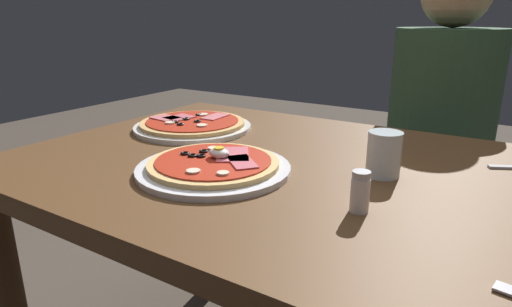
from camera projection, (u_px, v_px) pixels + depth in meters
The scene contains 6 objects.
dining_table at pixel (307, 214), 0.92m from camera, with size 1.26×0.83×0.72m.
pizza_foreground at pixel (214, 166), 0.86m from camera, with size 0.30×0.30×0.05m.
pizza_across_left at pixel (193, 125), 1.18m from camera, with size 0.31×0.31×0.03m.
water_glass_near at pixel (384, 157), 0.83m from camera, with size 0.06×0.06×0.09m.
salt_shaker at pixel (360, 192), 0.68m from camera, with size 0.03×0.03×0.07m.
diner_person at pixel (435, 162), 1.41m from camera, with size 0.32×0.32×1.18m.
Camera 1 is at (0.36, -0.77, 1.01)m, focal length 30.62 mm.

